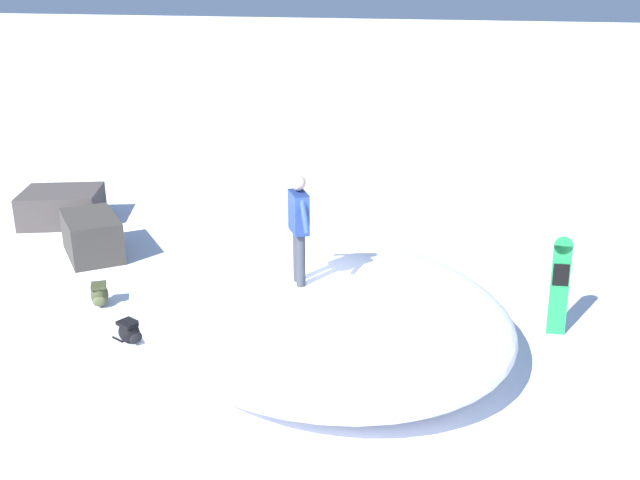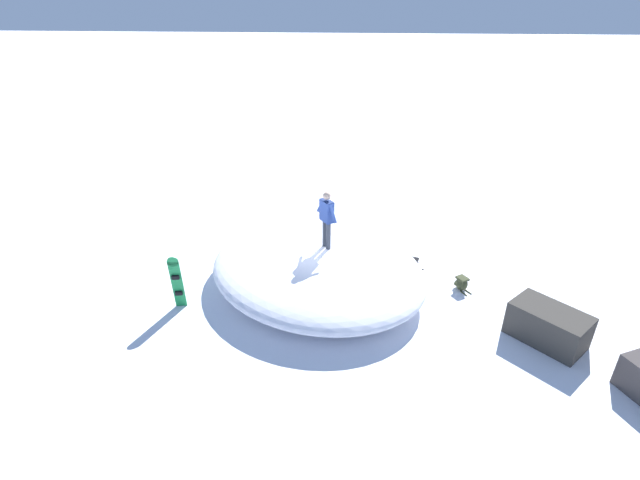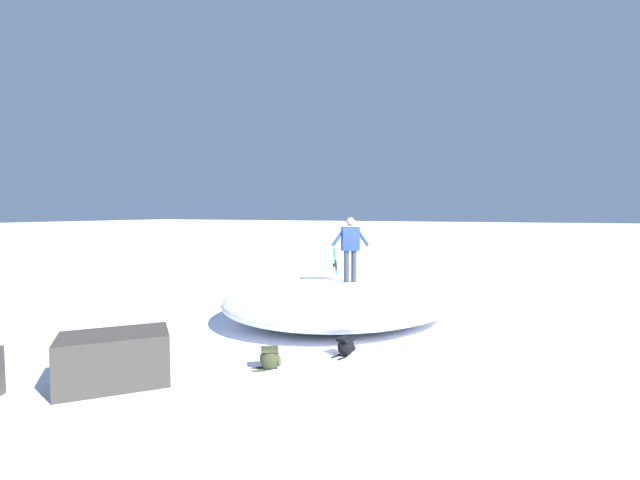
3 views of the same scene
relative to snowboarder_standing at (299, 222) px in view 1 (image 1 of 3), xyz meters
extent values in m
plane|color=white|center=(-0.11, -0.02, -2.05)|extent=(240.00, 240.00, 0.00)
ellipsoid|color=white|center=(-0.24, -0.33, -1.52)|extent=(8.55, 8.37, 1.08)
cylinder|color=#333842|center=(0.06, -0.08, -0.56)|extent=(0.14, 0.14, 0.83)
cylinder|color=#333842|center=(-0.06, 0.08, -0.56)|extent=(0.14, 0.14, 0.83)
cube|color=navy|center=(0.00, 0.00, 0.16)|extent=(0.45, 0.50, 0.62)
sphere|color=beige|center=(0.00, 0.00, 0.61)|extent=(0.23, 0.23, 0.23)
cylinder|color=navy|center=(0.19, -0.26, 0.21)|extent=(0.30, 0.37, 0.51)
cylinder|color=navy|center=(-0.19, 0.26, 0.21)|extent=(0.30, 0.37, 0.51)
cube|color=#1E8C47|center=(-3.76, -1.88, -1.31)|extent=(0.33, 0.25, 1.48)
cylinder|color=#1E8C47|center=(-3.74, -1.97, -0.57)|extent=(0.30, 0.11, 0.30)
cube|color=black|center=(-3.76, -1.90, -1.05)|extent=(0.25, 0.10, 0.36)
cube|color=black|center=(-3.74, -1.96, -1.05)|extent=(0.20, 0.12, 0.12)
cube|color=black|center=(-3.76, -1.90, -1.58)|extent=(0.20, 0.12, 0.12)
ellipsoid|color=black|center=(2.59, 0.85, -1.87)|extent=(0.46, 0.41, 0.37)
ellipsoid|color=black|center=(2.43, 0.91, -1.93)|extent=(0.18, 0.26, 0.18)
cube|color=black|center=(2.59, 0.85, -1.72)|extent=(0.38, 0.35, 0.06)
cylinder|color=black|center=(2.76, 0.71, -2.04)|extent=(0.26, 0.12, 0.04)
cylinder|color=black|center=(2.81, 0.87, -2.04)|extent=(0.26, 0.12, 0.04)
ellipsoid|color=#383D23|center=(3.90, -0.16, -1.85)|extent=(0.46, 0.48, 0.41)
ellipsoid|color=#4B5131|center=(3.81, -0.02, -1.91)|extent=(0.25, 0.22, 0.20)
cube|color=#383D23|center=(3.90, -0.16, -1.67)|extent=(0.39, 0.40, 0.06)
cylinder|color=#383D23|center=(3.95, -0.37, -2.04)|extent=(0.18, 0.23, 0.04)
cylinder|color=#383D23|center=(4.09, -0.28, -2.04)|extent=(0.18, 0.23, 0.04)
cube|color=#3B3832|center=(5.58, -2.19, -1.62)|extent=(1.95, 1.92, 0.88)
cube|color=#443E3C|center=(7.69, -3.83, -1.66)|extent=(2.28, 2.19, 0.79)
camera|label=1|loc=(-3.76, 9.26, 3.29)|focal=39.69mm
camera|label=2|loc=(1.10, -11.63, 5.31)|focal=25.87mm
camera|label=3|loc=(10.80, 3.92, 0.87)|focal=24.64mm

